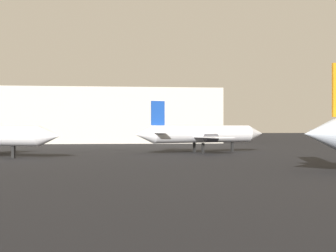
{
  "coord_description": "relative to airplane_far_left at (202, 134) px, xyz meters",
  "views": [
    {
      "loc": [
        1.02,
        -9.62,
        4.53
      ],
      "look_at": [
        6.65,
        40.5,
        4.6
      ],
      "focal_mm": 48.33,
      "sensor_mm": 36.0,
      "label": 1
    }
  ],
  "objects": [
    {
      "name": "terminal_building",
      "position": [
        -32.14,
        55.36,
        4.27
      ],
      "size": [
        92.08,
        25.18,
        15.03
      ],
      "primitive_type": "cube",
      "color": "beige",
      "rests_on": "ground_plane"
    },
    {
      "name": "airplane_far_left",
      "position": [
        0.0,
        0.0,
        0.0
      ],
      "size": [
        24.82,
        16.87,
        8.74
      ],
      "rotation": [
        0.0,
        0.0,
        0.34
      ],
      "color": "white",
      "rests_on": "ground_plane"
    }
  ]
}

